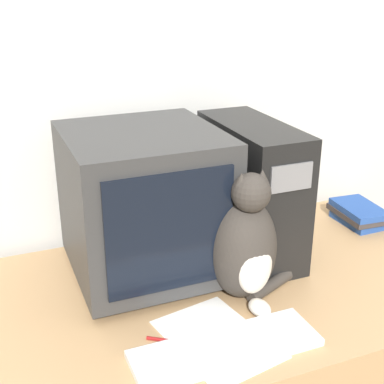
{
  "coord_description": "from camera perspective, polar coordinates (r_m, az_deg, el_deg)",
  "views": [
    {
      "loc": [
        -0.5,
        -0.78,
        1.55
      ],
      "look_at": [
        -0.0,
        0.44,
        1.02
      ],
      "focal_mm": 50.0,
      "sensor_mm": 36.0,
      "label": 1
    }
  ],
  "objects": [
    {
      "name": "paper_sheet",
      "position": [
        1.33,
        2.69,
        -15.38
      ],
      "size": [
        0.26,
        0.33,
        0.0
      ],
      "color": "white",
      "rests_on": "desk"
    },
    {
      "name": "keyboard",
      "position": [
        1.3,
        3.63,
        -16.24
      ],
      "size": [
        0.45,
        0.14,
        0.02
      ],
      "color": "silver",
      "rests_on": "desk"
    },
    {
      "name": "wall_back",
      "position": [
        1.74,
        -5.3,
        11.95
      ],
      "size": [
        7.0,
        0.05,
        2.5
      ],
      "color": "silver",
      "rests_on": "ground_plane"
    },
    {
      "name": "pen",
      "position": [
        1.32,
        -1.55,
        -15.7
      ],
      "size": [
        0.13,
        0.09,
        0.01
      ],
      "color": "maroon",
      "rests_on": "desk"
    },
    {
      "name": "cat",
      "position": [
        1.42,
        5.69,
        -5.7
      ],
      "size": [
        0.26,
        0.23,
        0.37
      ],
      "rotation": [
        0.0,
        0.0,
        0.02
      ],
      "color": "#38332D",
      "rests_on": "desk"
    },
    {
      "name": "computer_tower",
      "position": [
        1.64,
        6.3,
        0.26
      ],
      "size": [
        0.18,
        0.43,
        0.41
      ],
      "color": "black",
      "rests_on": "desk"
    },
    {
      "name": "book_stack",
      "position": [
        1.97,
        17.32,
        -2.24
      ],
      "size": [
        0.14,
        0.21,
        0.07
      ],
      "color": "#234793",
      "rests_on": "desk"
    },
    {
      "name": "crt_monitor",
      "position": [
        1.5,
        -5.09,
        -1.2
      ],
      "size": [
        0.41,
        0.44,
        0.43
      ],
      "color": "#333333",
      "rests_on": "desk"
    }
  ]
}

